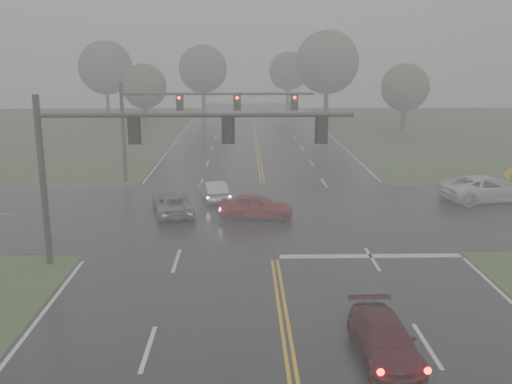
{
  "coord_description": "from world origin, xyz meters",
  "views": [
    {
      "loc": [
        -1.42,
        -10.63,
        9.2
      ],
      "look_at": [
        -0.81,
        16.0,
        2.75
      ],
      "focal_mm": 40.0,
      "sensor_mm": 36.0,
      "label": 1
    }
  ],
  "objects_px": {
    "sedan_maroon": "(383,357)",
    "car_grey": "(173,215)",
    "pickup_white": "(485,201)",
    "signal_gantry_near": "(138,147)",
    "sedan_red": "(256,219)",
    "signal_gantry_far": "(183,111)",
    "sedan_silver": "(214,200)"
  },
  "relations": [
    {
      "from": "sedan_maroon",
      "to": "car_grey",
      "type": "xyz_separation_m",
      "value": [
        -8.49,
        16.47,
        0.0
      ]
    },
    {
      "from": "pickup_white",
      "to": "signal_gantry_near",
      "type": "distance_m",
      "value": 23.33
    },
    {
      "from": "sedan_red",
      "to": "signal_gantry_far",
      "type": "xyz_separation_m",
      "value": [
        -5.11,
        10.35,
        5.14
      ]
    },
    {
      "from": "pickup_white",
      "to": "sedan_silver",
      "type": "bearing_deg",
      "value": 75.39
    },
    {
      "from": "sedan_red",
      "to": "sedan_silver",
      "type": "distance_m",
      "value": 5.11
    },
    {
      "from": "sedan_silver",
      "to": "signal_gantry_near",
      "type": "distance_m",
      "value": 12.75
    },
    {
      "from": "signal_gantry_near",
      "to": "signal_gantry_far",
      "type": "bearing_deg",
      "value": 89.35
    },
    {
      "from": "car_grey",
      "to": "pickup_white",
      "type": "xyz_separation_m",
      "value": [
        19.72,
        2.68,
        0.0
      ]
    },
    {
      "from": "pickup_white",
      "to": "signal_gantry_far",
      "type": "distance_m",
      "value": 21.65
    },
    {
      "from": "sedan_red",
      "to": "car_grey",
      "type": "bearing_deg",
      "value": 85.12
    },
    {
      "from": "pickup_white",
      "to": "signal_gantry_near",
      "type": "height_order",
      "value": "signal_gantry_near"
    },
    {
      "from": "sedan_maroon",
      "to": "pickup_white",
      "type": "bearing_deg",
      "value": 57.75
    },
    {
      "from": "sedan_maroon",
      "to": "signal_gantry_near",
      "type": "relative_size",
      "value": 0.31
    },
    {
      "from": "signal_gantry_near",
      "to": "sedan_red",
      "type": "bearing_deg",
      "value": 52.48
    },
    {
      "from": "sedan_red",
      "to": "pickup_white",
      "type": "bearing_deg",
      "value": -70.1
    },
    {
      "from": "signal_gantry_far",
      "to": "signal_gantry_near",
      "type": "bearing_deg",
      "value": -90.65
    },
    {
      "from": "sedan_maroon",
      "to": "signal_gantry_far",
      "type": "relative_size",
      "value": 0.3
    },
    {
      "from": "sedan_maroon",
      "to": "signal_gantry_far",
      "type": "height_order",
      "value": "signal_gantry_far"
    },
    {
      "from": "sedan_silver",
      "to": "signal_gantry_far",
      "type": "height_order",
      "value": "signal_gantry_far"
    },
    {
      "from": "sedan_maroon",
      "to": "signal_gantry_near",
      "type": "xyz_separation_m",
      "value": [
        -8.9,
        8.61,
        5.31
      ]
    },
    {
      "from": "sedan_red",
      "to": "signal_gantry_far",
      "type": "relative_size",
      "value": 0.3
    },
    {
      "from": "sedan_silver",
      "to": "signal_gantry_far",
      "type": "xyz_separation_m",
      "value": [
        -2.47,
        5.98,
        5.14
      ]
    },
    {
      "from": "car_grey",
      "to": "signal_gantry_near",
      "type": "bearing_deg",
      "value": 73.77
    },
    {
      "from": "sedan_red",
      "to": "signal_gantry_near",
      "type": "height_order",
      "value": "signal_gantry_near"
    },
    {
      "from": "sedan_maroon",
      "to": "signal_gantry_far",
      "type": "xyz_separation_m",
      "value": [
        -8.7,
        25.87,
        5.14
      ]
    },
    {
      "from": "sedan_maroon",
      "to": "car_grey",
      "type": "relative_size",
      "value": 0.91
    },
    {
      "from": "car_grey",
      "to": "sedan_silver",
      "type": "bearing_deg",
      "value": -136.72
    },
    {
      "from": "signal_gantry_near",
      "to": "signal_gantry_far",
      "type": "distance_m",
      "value": 17.26
    },
    {
      "from": "signal_gantry_near",
      "to": "sedan_silver",
      "type": "bearing_deg",
      "value": 76.71
    },
    {
      "from": "sedan_maroon",
      "to": "pickup_white",
      "type": "relative_size",
      "value": 0.71
    },
    {
      "from": "signal_gantry_far",
      "to": "sedan_red",
      "type": "bearing_deg",
      "value": -63.73
    },
    {
      "from": "car_grey",
      "to": "signal_gantry_near",
      "type": "height_order",
      "value": "signal_gantry_near"
    }
  ]
}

